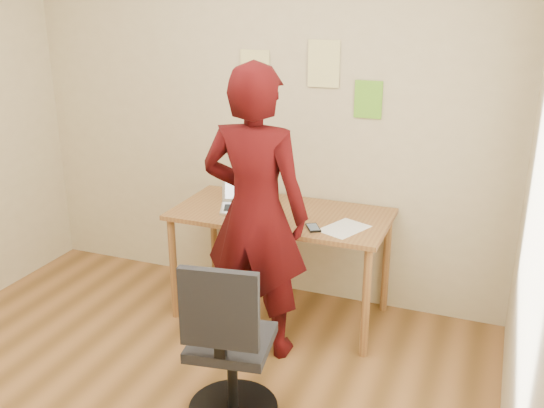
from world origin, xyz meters
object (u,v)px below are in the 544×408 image
at_px(laptop, 246,200).
at_px(person, 255,214).
at_px(desk, 281,225).
at_px(phone, 313,228).
at_px(office_chair, 229,353).

relative_size(laptop, person, 0.23).
xyz_separation_m(desk, phone, (0.28, -0.20, 0.09)).
relative_size(laptop, office_chair, 0.45).
xyz_separation_m(office_chair, person, (-0.14, 0.68, 0.49)).
bearing_deg(office_chair, desk, 88.04).
relative_size(phone, person, 0.09).
relative_size(desk, laptop, 3.43).
bearing_deg(laptop, phone, -42.48).
distance_m(office_chair, person, 0.85).
height_order(desk, laptop, laptop).
bearing_deg(phone, person, -171.02).
bearing_deg(office_chair, phone, 72.03).
height_order(office_chair, person, person).
height_order(desk, person, person).
distance_m(laptop, office_chair, 1.26).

